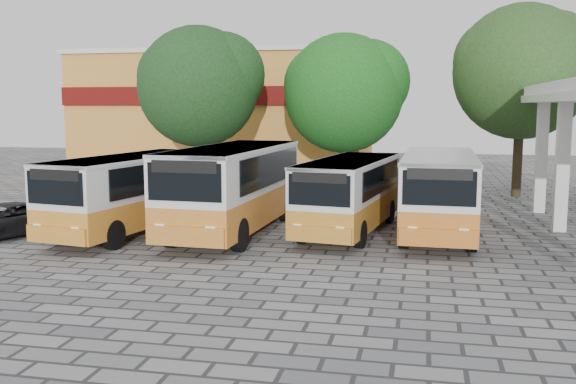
% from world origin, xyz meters
% --- Properties ---
extents(ground, '(90.00, 90.00, 0.00)m').
position_xyz_m(ground, '(0.00, 0.00, 0.00)').
color(ground, '#5B5B5F').
rests_on(ground, ground).
extents(shophouse_block, '(20.40, 10.40, 8.30)m').
position_xyz_m(shophouse_block, '(-11.00, 25.99, 4.16)').
color(shophouse_block, orange).
rests_on(shophouse_block, ground).
extents(bus_far_left, '(3.57, 8.03, 2.78)m').
position_xyz_m(bus_far_left, '(-7.30, 2.50, 1.61)').
color(bus_far_left, orange).
rests_on(bus_far_left, ground).
extents(bus_centre_left, '(3.02, 8.76, 3.12)m').
position_xyz_m(bus_centre_left, '(-3.70, 3.28, 1.80)').
color(bus_centre_left, '#C37024').
rests_on(bus_centre_left, ground).
extents(bus_centre_right, '(3.26, 7.64, 2.66)m').
position_xyz_m(bus_centre_right, '(0.35, 4.24, 1.54)').
color(bus_centre_right, '#B67621').
rests_on(bus_centre_right, ground).
extents(bus_far_right, '(2.60, 8.01, 2.87)m').
position_xyz_m(bus_far_right, '(3.48, 4.55, 1.66)').
color(bus_far_right, '#BE6218').
rests_on(bus_far_right, ground).
extents(tree_left, '(6.81, 6.48, 8.83)m').
position_xyz_m(tree_left, '(-8.98, 14.59, 5.80)').
color(tree_left, black).
rests_on(tree_left, ground).
extents(tree_middle, '(6.75, 6.43, 8.45)m').
position_xyz_m(tree_middle, '(-1.34, 16.36, 5.45)').
color(tree_middle, '#3C2B16').
rests_on(tree_middle, ground).
extents(tree_right, '(7.01, 6.68, 9.57)m').
position_xyz_m(tree_right, '(7.63, 15.34, 6.44)').
color(tree_right, '#392D1B').
rests_on(tree_right, ground).
extents(parked_car, '(3.53, 4.63, 1.17)m').
position_xyz_m(parked_car, '(-11.36, 0.92, 0.58)').
color(parked_car, black).
rests_on(parked_car, ground).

